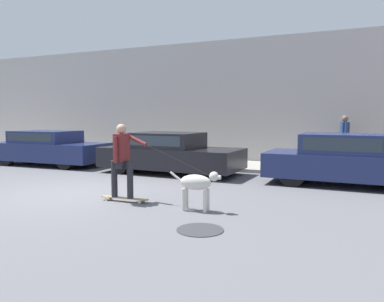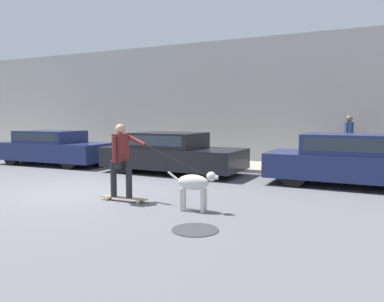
% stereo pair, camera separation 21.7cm
% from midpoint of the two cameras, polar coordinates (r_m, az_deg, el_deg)
% --- Properties ---
extents(ground_plane, '(36.00, 36.00, 0.00)m').
position_cam_midpoint_polar(ground_plane, '(9.03, -17.81, -6.19)').
color(ground_plane, slate).
extents(back_wall, '(32.00, 0.30, 4.64)m').
position_cam_midpoint_polar(back_wall, '(15.00, 0.53, 7.41)').
color(back_wall, '#B2ADA8').
rests_on(back_wall, ground_plane).
extents(sidewalk_curb, '(30.00, 2.34, 0.11)m').
position_cam_midpoint_polar(sidewalk_curb, '(13.87, -1.66, -1.79)').
color(sidewalk_curb, '#A39E93').
rests_on(sidewalk_curb, ground_plane).
extents(parked_car_0, '(4.30, 1.80, 1.25)m').
position_cam_midpoint_polar(parked_car_0, '(14.53, -21.38, 0.39)').
color(parked_car_0, black).
rests_on(parked_car_0, ground_plane).
extents(parked_car_1, '(4.42, 1.96, 1.26)m').
position_cam_midpoint_polar(parked_car_1, '(11.59, -3.96, -0.41)').
color(parked_car_1, black).
rests_on(parked_car_1, ground_plane).
extents(parked_car_2, '(4.16, 1.86, 1.32)m').
position_cam_midpoint_polar(parked_car_2, '(10.27, 22.04, -1.35)').
color(parked_car_2, black).
rests_on(parked_car_2, ground_plane).
extents(dog, '(1.00, 0.32, 0.76)m').
position_cam_midpoint_polar(dog, '(6.95, -0.10, -5.04)').
color(dog, beige).
rests_on(dog, ground_plane).
extents(skateboarder, '(2.53, 0.53, 1.60)m').
position_cam_midpoint_polar(skateboarder, '(7.80, -11.35, -1.01)').
color(skateboarder, beige).
rests_on(skateboarder, ground_plane).
extents(pedestrian_with_bag, '(0.30, 0.72, 1.69)m').
position_cam_midpoint_polar(pedestrian_with_bag, '(13.00, 21.77, 1.75)').
color(pedestrian_with_bag, '#28282D').
rests_on(pedestrian_with_bag, sidewalk_curb).
extents(manhole_cover, '(0.73, 0.73, 0.01)m').
position_cam_midpoint_polar(manhole_cover, '(5.91, 0.18, -11.91)').
color(manhole_cover, '#38383D').
rests_on(manhole_cover, ground_plane).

